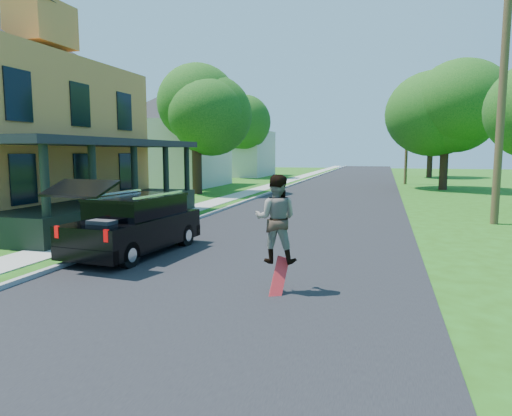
# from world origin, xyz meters

# --- Properties ---
(ground) EXTENTS (140.00, 140.00, 0.00)m
(ground) POSITION_xyz_m (0.00, 0.00, 0.00)
(ground) COLOR #275110
(ground) RESTS_ON ground
(street) EXTENTS (8.00, 120.00, 0.02)m
(street) POSITION_xyz_m (0.00, 20.00, 0.00)
(street) COLOR black
(street) RESTS_ON ground
(curb) EXTENTS (0.15, 120.00, 0.12)m
(curb) POSITION_xyz_m (-4.05, 20.00, 0.00)
(curb) COLOR gray
(curb) RESTS_ON ground
(sidewalk) EXTENTS (1.30, 120.00, 0.03)m
(sidewalk) POSITION_xyz_m (-5.60, 20.00, 0.00)
(sidewalk) COLOR #A0A097
(sidewalk) RESTS_ON ground
(front_walk) EXTENTS (6.50, 1.20, 0.03)m
(front_walk) POSITION_xyz_m (-9.50, 6.00, 0.00)
(front_walk) COLOR #A0A097
(front_walk) RESTS_ON ground
(neighbor_house_mid) EXTENTS (12.78, 12.78, 8.30)m
(neighbor_house_mid) POSITION_xyz_m (-13.50, 24.00, 4.19)
(neighbor_house_mid) COLOR beige
(neighbor_house_mid) RESTS_ON ground
(neighbor_house_far) EXTENTS (12.78, 12.78, 8.30)m
(neighbor_house_far) POSITION_xyz_m (-13.50, 40.00, 4.19)
(neighbor_house_far) COLOR beige
(neighbor_house_far) RESTS_ON ground
(black_suv) EXTENTS (2.01, 4.50, 2.04)m
(black_suv) POSITION_xyz_m (-3.20, 1.56, 0.78)
(black_suv) COLOR black
(black_suv) RESTS_ON ground
(skateboarder) EXTENTS (0.87, 0.71, 1.68)m
(skateboarder) POSITION_xyz_m (1.07, -0.56, 1.40)
(skateboarder) COLOR black
(skateboarder) RESTS_ON ground
(skateboard) EXTENTS (0.30, 0.57, 0.82)m
(skateboard) POSITION_xyz_m (1.19, -0.79, 0.26)
(skateboard) COLOR red
(skateboard) RESTS_ON ground
(tree_left_mid) EXTENTS (6.23, 6.49, 8.16)m
(tree_left_mid) POSITION_xyz_m (-8.52, 18.16, 5.41)
(tree_left_mid) COLOR black
(tree_left_mid) RESTS_ON ground
(tree_left_far) EXTENTS (6.47, 6.17, 8.39)m
(tree_left_far) POSITION_xyz_m (-10.54, 36.98, 5.55)
(tree_left_far) COLOR black
(tree_left_far) RESTS_ON ground
(tree_right_mid) EXTENTS (7.51, 7.34, 9.56)m
(tree_right_mid) POSITION_xyz_m (6.99, 25.86, 6.04)
(tree_right_mid) COLOR black
(tree_right_mid) RESTS_ON ground
(tree_right_far) EXTENTS (6.55, 6.27, 8.36)m
(tree_right_far) POSITION_xyz_m (7.51, 42.41, 5.45)
(tree_right_far) COLOR black
(tree_right_far) RESTS_ON ground
(utility_pole_near) EXTENTS (1.71, 0.45, 10.99)m
(utility_pole_near) POSITION_xyz_m (7.00, 9.62, 5.65)
(utility_pole_near) COLOR #4E3824
(utility_pole_near) RESTS_ON ground
(utility_pole_far) EXTENTS (1.49, 0.31, 7.50)m
(utility_pole_far) POSITION_xyz_m (4.69, 30.93, 3.88)
(utility_pole_far) COLOR #4E3824
(utility_pole_far) RESTS_ON ground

